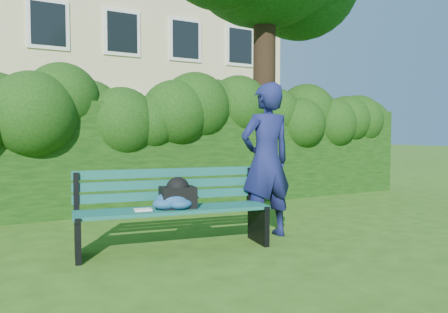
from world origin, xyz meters
TOP-DOWN VIEW (x-y plane):
  - ground at (0.00, 0.00)m, footprint 80.00×80.00m
  - apartment_building at (-0.00, 13.99)m, footprint 16.00×8.08m
  - hedge at (0.00, 2.20)m, footprint 10.00×1.00m
  - park_bench at (-1.34, -0.63)m, footprint 2.20×0.90m
  - man_reading at (-0.10, -0.65)m, footprint 0.71×0.48m

SIDE VIEW (x-z plane):
  - ground at x=0.00m, z-range 0.00..0.00m
  - park_bench at x=-1.34m, z-range 0.06..0.95m
  - hedge at x=0.00m, z-range 0.00..1.80m
  - man_reading at x=-0.10m, z-range 0.00..1.92m
  - apartment_building at x=0.00m, z-range 0.00..12.00m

